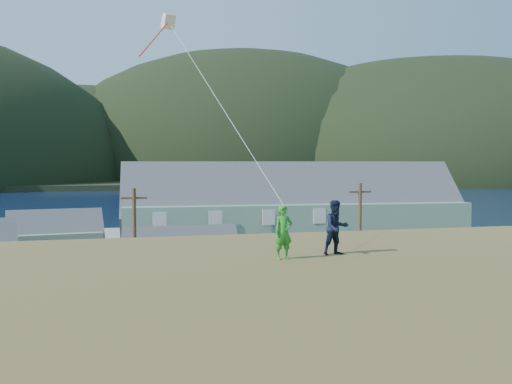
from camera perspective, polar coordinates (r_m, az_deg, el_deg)
ground at (r=35.79m, az=-8.58°, el=-13.30°), size 900.00×900.00×0.00m
grass_strip at (r=33.86m, az=-8.26°, el=-14.16°), size 110.00×8.00×0.10m
waterfront_lot at (r=52.27m, az=-10.30°, el=-8.04°), size 72.00×36.00×0.12m
wharf at (r=74.89m, az=-16.00°, el=-4.46°), size 26.00×14.00×0.90m
far_shore at (r=364.34m, az=-13.34°, el=1.50°), size 900.00×320.00×2.00m
far_hills at (r=316.07m, az=-6.79°, el=1.52°), size 760.00×265.00×143.00m
lodge at (r=58.64m, az=3.80°, el=-2.24°), size 35.03×11.51×12.15m
shed_white at (r=41.09m, az=-7.42°, el=-7.56°), size 8.35×5.72×6.54m
shed_palegreen_far at (r=61.77m, az=-19.40°, el=-4.25°), size 9.96×6.49×6.28m
utility_poles at (r=36.17m, az=-11.55°, el=-5.92°), size 28.28×0.24×9.15m
parked_cars at (r=56.19m, az=-21.47°, el=-6.61°), size 25.49×13.69×1.54m
kite_flyer_green at (r=16.61m, az=2.76°, el=-4.04°), size 0.64×0.49×1.58m
kite_flyer_navy at (r=17.57m, az=8.03°, el=-3.54°), size 0.88×0.72×1.66m
kite_rig at (r=22.55m, az=-8.81°, el=16.06°), size 1.99×3.49×9.57m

